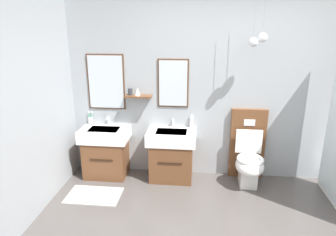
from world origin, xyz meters
name	(u,v)px	position (x,y,z in m)	size (l,w,h in m)	color
wall_back	(227,84)	(-0.02, 1.74, 1.31)	(4.60, 0.46, 2.62)	#999EA3
bath_mat	(94,195)	(-1.68, 0.90, 0.01)	(0.68, 0.44, 0.01)	#9E9993
vanity_sink_left	(106,151)	(-1.68, 1.48, 0.37)	(0.67, 0.47, 0.71)	brown
tap_on_left_sink	(108,120)	(-1.68, 1.65, 0.78)	(0.03, 0.13, 0.11)	silver
vanity_sink_right	(172,153)	(-0.74, 1.48, 0.37)	(0.67, 0.47, 0.71)	brown
tap_on_right_sink	(173,122)	(-0.74, 1.65, 0.78)	(0.03, 0.13, 0.11)	silver
toilet	(248,157)	(0.30, 1.48, 0.38)	(0.48, 0.63, 1.00)	brown
toothbrush_cup	(91,121)	(-1.93, 1.64, 0.76)	(0.07, 0.07, 0.20)	silver
soap_dispenser	(192,122)	(-0.48, 1.65, 0.79)	(0.06, 0.06, 0.19)	white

